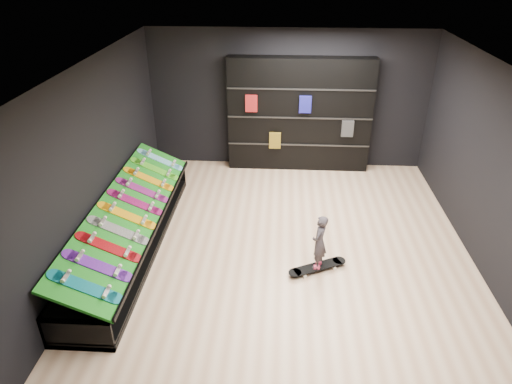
# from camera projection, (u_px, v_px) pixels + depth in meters

# --- Properties ---
(floor) EXTENTS (6.00, 7.00, 0.01)m
(floor) POSITION_uv_depth(u_px,v_px,m) (285.00, 252.00, 7.52)
(floor) COLOR beige
(floor) RESTS_ON ground
(ceiling) EXTENTS (6.00, 7.00, 0.01)m
(ceiling) POSITION_uv_depth(u_px,v_px,m) (292.00, 69.00, 6.09)
(ceiling) COLOR white
(ceiling) RESTS_ON ground
(wall_back) EXTENTS (6.00, 0.02, 3.00)m
(wall_back) POSITION_uv_depth(u_px,v_px,m) (288.00, 100.00, 9.87)
(wall_back) COLOR black
(wall_back) RESTS_ON ground
(wall_front) EXTENTS (6.00, 0.02, 3.00)m
(wall_front) POSITION_uv_depth(u_px,v_px,m) (290.00, 355.00, 3.73)
(wall_front) COLOR black
(wall_front) RESTS_ON ground
(wall_left) EXTENTS (0.02, 7.00, 3.00)m
(wall_left) POSITION_uv_depth(u_px,v_px,m) (92.00, 165.00, 6.96)
(wall_left) COLOR black
(wall_left) RESTS_ON ground
(wall_right) EXTENTS (0.02, 7.00, 3.00)m
(wall_right) POSITION_uv_depth(u_px,v_px,m) (495.00, 175.00, 6.64)
(wall_right) COLOR black
(wall_right) RESTS_ON ground
(display_rack) EXTENTS (0.90, 4.50, 0.50)m
(display_rack) POSITION_uv_depth(u_px,v_px,m) (132.00, 234.00, 7.53)
(display_rack) COLOR black
(display_rack) RESTS_ON ground
(turf_ramp) EXTENTS (0.92, 4.50, 0.46)m
(turf_ramp) POSITION_uv_depth(u_px,v_px,m) (131.00, 210.00, 7.31)
(turf_ramp) COLOR #106610
(turf_ramp) RESTS_ON display_rack
(back_shelving) EXTENTS (3.07, 0.36, 2.46)m
(back_shelving) POSITION_uv_depth(u_px,v_px,m) (299.00, 115.00, 9.83)
(back_shelving) COLOR black
(back_shelving) RESTS_ON ground
(floor_skateboard) EXTENTS (0.98, 0.63, 0.09)m
(floor_skateboard) POSITION_uv_depth(u_px,v_px,m) (317.00, 268.00, 7.06)
(floor_skateboard) COLOR black
(floor_skateboard) RESTS_ON ground
(child) EXTENTS (0.21, 0.24, 0.53)m
(child) POSITION_uv_depth(u_px,v_px,m) (319.00, 252.00, 6.92)
(child) COLOR black
(child) RESTS_ON floor_skateboard
(display_board_0) EXTENTS (0.93, 0.22, 0.50)m
(display_board_0) POSITION_uv_depth(u_px,v_px,m) (85.00, 287.00, 5.63)
(display_board_0) COLOR #0C8C99
(display_board_0) RESTS_ON turf_ramp
(display_board_1) EXTENTS (0.93, 0.22, 0.50)m
(display_board_1) POSITION_uv_depth(u_px,v_px,m) (98.00, 266.00, 6.00)
(display_board_1) COLOR purple
(display_board_1) RESTS_ON turf_ramp
(display_board_2) EXTENTS (0.93, 0.22, 0.50)m
(display_board_2) POSITION_uv_depth(u_px,v_px,m) (109.00, 247.00, 6.37)
(display_board_2) COLOR red
(display_board_2) RESTS_ON turf_ramp
(display_board_3) EXTENTS (0.93, 0.22, 0.50)m
(display_board_3) POSITION_uv_depth(u_px,v_px,m) (119.00, 230.00, 6.74)
(display_board_3) COLOR black
(display_board_3) RESTS_ON turf_ramp
(display_board_4) EXTENTS (0.93, 0.22, 0.50)m
(display_board_4) POSITION_uv_depth(u_px,v_px,m) (127.00, 216.00, 7.11)
(display_board_4) COLOR yellow
(display_board_4) RESTS_ON turf_ramp
(display_board_5) EXTENTS (0.93, 0.22, 0.50)m
(display_board_5) POSITION_uv_depth(u_px,v_px,m) (135.00, 202.00, 7.48)
(display_board_5) COLOR #E5198C
(display_board_5) RESTS_ON turf_ramp
(display_board_6) EXTENTS (0.93, 0.22, 0.50)m
(display_board_6) POSITION_uv_depth(u_px,v_px,m) (143.00, 190.00, 7.85)
(display_board_6) COLOR #2626BF
(display_board_6) RESTS_ON turf_ramp
(display_board_7) EXTENTS (0.93, 0.22, 0.50)m
(display_board_7) POSITION_uv_depth(u_px,v_px,m) (149.00, 179.00, 8.22)
(display_board_7) COLOR orange
(display_board_7) RESTS_ON turf_ramp
(display_board_8) EXTENTS (0.93, 0.22, 0.50)m
(display_board_8) POSITION_uv_depth(u_px,v_px,m) (155.00, 169.00, 8.59)
(display_board_8) COLOR green
(display_board_8) RESTS_ON turf_ramp
(display_board_9) EXTENTS (0.93, 0.22, 0.50)m
(display_board_9) POSITION_uv_depth(u_px,v_px,m) (161.00, 160.00, 8.96)
(display_board_9) COLOR #0CB2E5
(display_board_9) RESTS_ON turf_ramp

